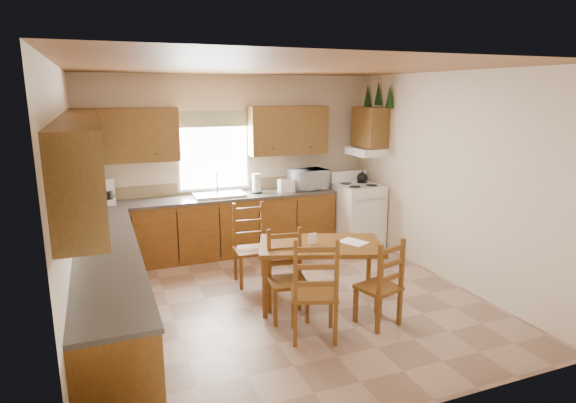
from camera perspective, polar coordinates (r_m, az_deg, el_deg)
name	(u,v)px	position (r m, az deg, el deg)	size (l,w,h in m)	color
floor	(286,301)	(5.87, -0.28, -11.76)	(4.50, 4.50, 0.00)	#9B7B66
ceiling	(285,67)	(5.34, -0.31, 15.60)	(4.50, 4.50, 0.00)	brown
wall_left	(68,208)	(5.09, -24.57, -0.76)	(4.50, 4.50, 0.00)	beige
wall_right	(446,178)	(6.60, 18.23, 2.67)	(4.50, 4.50, 0.00)	beige
wall_back	(233,164)	(7.55, -6.59, 4.46)	(4.50, 4.50, 0.00)	beige
wall_front	(402,250)	(3.52, 13.35, -5.67)	(4.50, 4.50, 0.00)	beige
lower_cab_back	(215,227)	(7.37, -8.60, -3.06)	(3.75, 0.60, 0.88)	brown
lower_cab_left	(110,297)	(5.21, -20.35, -10.61)	(0.60, 3.60, 0.88)	brown
counter_back	(214,198)	(7.26, -8.72, 0.44)	(3.75, 0.63, 0.04)	#46413D
counter_left	(106,254)	(5.05, -20.76, -5.81)	(0.63, 3.60, 0.04)	#46413D
backsplash	(210,187)	(7.51, -9.26, 1.70)	(3.75, 0.01, 0.18)	#857150
upper_cab_back_left	(127,135)	(7.08, -18.59, 7.44)	(1.41, 0.33, 0.75)	brown
upper_cab_back_right	(288,130)	(7.61, -0.02, 8.44)	(1.25, 0.33, 0.75)	brown
upper_cab_left	(82,157)	(4.85, -23.25, 4.82)	(0.33, 3.60, 0.75)	brown
upper_cab_stove	(370,127)	(7.76, 9.67, 8.68)	(0.33, 0.62, 0.62)	brown
range_hood	(366,151)	(7.78, 9.25, 5.89)	(0.44, 0.62, 0.12)	white
window_frame	(214,152)	(7.42, -8.81, 5.81)	(1.13, 0.02, 1.18)	white
window_pane	(214,152)	(7.42, -8.80, 5.81)	(1.05, 0.01, 1.10)	white
window_valance	(213,119)	(7.35, -8.89, 9.65)	(1.19, 0.01, 0.24)	#4D6137
sink_basin	(219,195)	(7.27, -8.16, 0.80)	(0.75, 0.45, 0.04)	silver
pine_decal_a	(390,96)	(7.55, 11.97, 12.12)	(0.22, 0.22, 0.36)	#123612
pine_decal_b	(378,93)	(7.81, 10.66, 12.49)	(0.22, 0.22, 0.36)	#123612
pine_decal_c	(368,96)	(8.09, 9.41, 12.26)	(0.22, 0.22, 0.36)	#123612
stove	(358,216)	(7.84, 8.25, -1.67)	(0.66, 0.68, 0.98)	white
coffeemaker	(107,193)	(7.09, -20.61, 0.90)	(0.18, 0.22, 0.31)	white
paper_towel	(256,183)	(7.41, -3.77, 2.16)	(0.13, 0.13, 0.30)	white
toaster	(286,186)	(7.49, -0.20, 1.91)	(0.24, 0.15, 0.20)	white
microwave	(308,179)	(7.71, 2.44, 2.65)	(0.53, 0.38, 0.32)	white
dining_table	(320,274)	(5.68, 3.81, -8.57)	(1.39, 0.79, 0.75)	brown
chair_near_left	(314,287)	(4.89, 3.10, -10.06)	(0.46, 0.43, 1.08)	brown
chair_near_right	(379,282)	(5.27, 10.69, -9.31)	(0.40, 0.38, 0.95)	brown
chair_far_left	(288,276)	(5.29, -0.03, -8.85)	(0.41, 0.39, 0.97)	brown
chair_far_right	(252,245)	(6.24, -4.30, -5.17)	(0.43, 0.41, 1.03)	brown
table_paper	(353,242)	(5.65, 7.75, -4.76)	(0.23, 0.31, 0.00)	white
table_card	(313,238)	(5.53, 2.94, -4.40)	(0.09, 0.02, 0.12)	white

